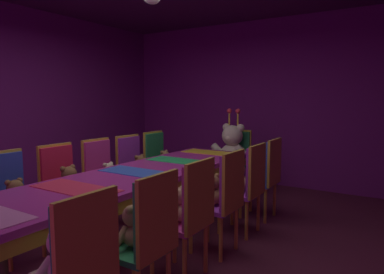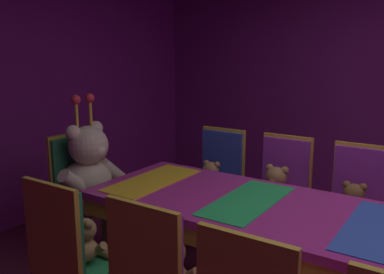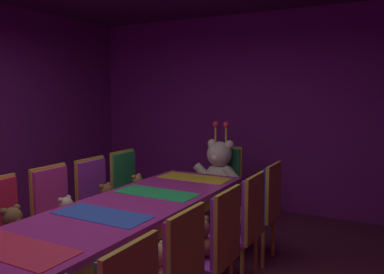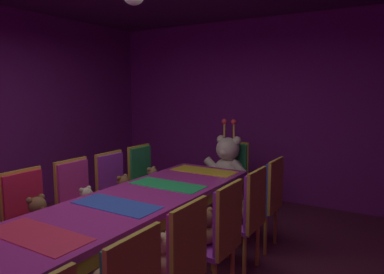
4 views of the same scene
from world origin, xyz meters
The scene contains 20 objects.
wall_back centered at (0.00, 3.20, 1.40)m, with size 5.20×0.12×2.80m, color #721E72.
banquet_table centered at (0.00, 0.00, 0.66)m, with size 0.90×3.50×0.75m.
chair_left_2 centered at (-0.84, -0.26, 0.60)m, with size 0.42×0.41×0.98m.
teddy_left_2 centered at (-0.69, -0.26, 0.59)m, with size 0.26×0.34×0.32m.
chair_left_3 centered at (-0.84, 0.31, 0.60)m, with size 0.42×0.41×0.98m.
teddy_left_3 centered at (-0.70, 0.31, 0.57)m, with size 0.22×0.28×0.26m.
chair_left_4 centered at (-0.81, 0.83, 0.60)m, with size 0.42×0.41×0.98m.
teddy_left_4 centered at (-0.67, 0.83, 0.58)m, with size 0.23×0.30×0.28m.
chair_left_5 centered at (-0.85, 1.41, 0.60)m, with size 0.42×0.41×0.98m.
teddy_left_5 centered at (-0.71, 1.41, 0.57)m, with size 0.22×0.28×0.27m.
chair_right_2 centered at (0.82, -0.28, 0.60)m, with size 0.42×0.41×0.98m.
teddy_right_2 centered at (0.67, -0.28, 0.58)m, with size 0.24×0.31×0.29m.
chair_right_3 centered at (0.84, 0.27, 0.60)m, with size 0.42×0.41×0.98m.
teddy_right_3 centered at (0.69, 0.27, 0.58)m, with size 0.24×0.31×0.29m.
chair_right_4 centered at (0.84, 0.85, 0.60)m, with size 0.42×0.41×0.98m.
teddy_right_4 centered at (0.69, 0.85, 0.60)m, with size 0.27×0.34×0.33m.
chair_right_5 centered at (0.82, 1.42, 0.60)m, with size 0.42×0.41×0.98m.
teddy_right_5 centered at (0.68, 1.42, 0.58)m, with size 0.23×0.30×0.28m.
throne_chair centered at (0.00, 2.29, 0.60)m, with size 0.41×0.42×0.98m.
king_teddy_bear centered at (0.00, 2.13, 0.73)m, with size 0.67×0.52×0.86m.
Camera 3 is at (1.98, -2.21, 1.66)m, focal length 36.72 mm.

